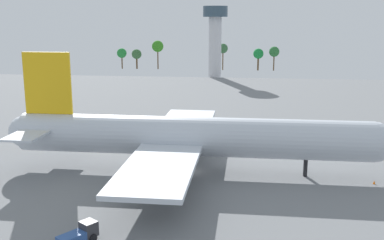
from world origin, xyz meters
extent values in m
plane|color=slate|center=(0.00, 0.00, 0.00)|extent=(268.41, 268.41, 0.00)
cylinder|color=silver|center=(0.00, 0.00, 6.40)|extent=(60.88, 6.80, 6.80)
sphere|color=silver|center=(30.44, 0.00, 6.40)|extent=(6.66, 6.66, 6.66)
sphere|color=silver|center=(-30.44, 0.00, 6.40)|extent=(5.78, 5.78, 5.78)
cube|color=yellow|center=(-25.57, 0.00, 15.24)|extent=(8.52, 0.50, 10.88)
cube|color=silver|center=(-26.79, -5.40, 7.42)|extent=(5.48, 10.20, 0.36)
cube|color=silver|center=(-26.79, 5.40, 7.42)|extent=(5.48, 10.20, 0.36)
cube|color=silver|center=(-3.04, -14.41, 5.38)|extent=(10.35, 24.75, 0.70)
cube|color=silver|center=(-3.04, 14.41, 5.38)|extent=(10.35, 24.75, 0.70)
cylinder|color=gray|center=(-2.04, -10.70, 3.60)|extent=(5.44, 2.86, 2.86)
cylinder|color=gray|center=(-2.04, -19.86, 3.60)|extent=(5.44, 2.86, 2.86)
cylinder|color=gray|center=(-2.04, 10.70, 3.60)|extent=(5.44, 2.86, 2.86)
cylinder|color=gray|center=(-2.04, 19.86, 3.60)|extent=(5.44, 2.86, 2.86)
cylinder|color=black|center=(19.48, 0.00, 1.50)|extent=(0.70, 0.70, 3.00)
cylinder|color=black|center=(-3.04, -3.74, 1.50)|extent=(0.70, 0.70, 3.00)
cylinder|color=black|center=(-3.04, 3.74, 1.50)|extent=(0.70, 0.70, 3.00)
cube|color=#333338|center=(-9.43, -26.57, 1.39)|extent=(2.50, 2.47, 1.80)
cube|color=#2D5193|center=(-10.84, -28.58, 0.97)|extent=(3.35, 3.67, 0.98)
cylinder|color=black|center=(-8.64, -27.22, 0.49)|extent=(0.79, 0.95, 0.97)
cylinder|color=black|center=(-10.30, -26.05, 0.49)|extent=(0.79, 0.95, 0.97)
cone|color=orange|center=(30.20, -2.57, 0.29)|extent=(0.40, 0.40, 0.57)
cylinder|color=silver|center=(-5.94, 136.57, 13.70)|extent=(5.90, 5.90, 27.40)
cylinder|color=#334756|center=(-5.94, 136.57, 29.80)|extent=(11.20, 11.20, 4.79)
cylinder|color=#51381E|center=(-58.67, 166.76, 3.43)|extent=(0.67, 0.67, 6.85)
sphere|color=#238235|center=(-58.67, 166.76, 8.42)|extent=(5.22, 5.22, 5.22)
cylinder|color=#51381E|center=(-50.45, 166.76, 3.19)|extent=(0.87, 0.87, 6.37)
sphere|color=#356135|center=(-50.45, 166.76, 7.96)|extent=(5.28, 5.28, 5.28)
cylinder|color=#51381E|center=(-38.80, 166.76, 5.18)|extent=(0.63, 0.63, 10.37)
sphere|color=#33841F|center=(-38.80, 166.76, 12.21)|extent=(6.13, 6.13, 6.13)
cylinder|color=#51381E|center=(-3.85, 166.76, 4.91)|extent=(0.57, 0.57, 9.82)
sphere|color=#325E37|center=(-3.85, 166.76, 11.34)|extent=(5.07, 5.07, 5.07)
cylinder|color=#51381E|center=(14.68, 166.76, 3.58)|extent=(0.88, 0.88, 7.17)
sphere|color=#1A7F36|center=(14.68, 166.76, 8.77)|extent=(5.33, 5.33, 5.33)
cylinder|color=#51381E|center=(22.82, 166.76, 4.13)|extent=(0.62, 0.62, 8.27)
sphere|color=#2B6A34|center=(22.82, 166.76, 9.87)|extent=(5.35, 5.35, 5.35)
camera|label=1|loc=(9.24, -75.91, 26.16)|focal=42.71mm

